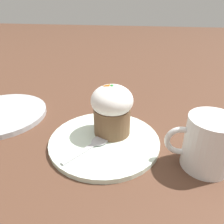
{
  "coord_description": "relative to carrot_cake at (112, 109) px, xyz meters",
  "views": [
    {
      "loc": [
        -0.07,
        0.39,
        0.29
      ],
      "look_at": [
        -0.01,
        -0.03,
        0.06
      ],
      "focal_mm": 35.0,
      "sensor_mm": 36.0,
      "label": 1
    }
  ],
  "objects": [
    {
      "name": "side_plate",
      "position": [
        0.31,
        -0.05,
        -0.06
      ],
      "size": [
        0.24,
        0.24,
        0.01
      ],
      "color": "#B2B7BC",
      "rests_on": "ground_plane"
    },
    {
      "name": "carrot_cake",
      "position": [
        0.0,
        0.0,
        0.0
      ],
      "size": [
        0.09,
        0.09,
        0.12
      ],
      "color": "brown",
      "rests_on": "dessert_plate"
    },
    {
      "name": "coffee_cup",
      "position": [
        -0.19,
        0.07,
        -0.02
      ],
      "size": [
        0.13,
        0.09,
        0.1
      ],
      "color": "white",
      "rests_on": "ground_plane"
    },
    {
      "name": "dessert_plate",
      "position": [
        0.01,
        0.03,
        -0.07
      ],
      "size": [
        0.24,
        0.24,
        0.01
      ],
      "color": "silver",
      "rests_on": "ground_plane"
    },
    {
      "name": "spoon",
      "position": [
        0.03,
        0.05,
        -0.06
      ],
      "size": [
        0.09,
        0.11,
        0.01
      ],
      "color": "#B7B7BC",
      "rests_on": "dessert_plate"
    },
    {
      "name": "ground_plane",
      "position": [
        0.01,
        0.03,
        -0.07
      ],
      "size": [
        4.0,
        4.0,
        0.0
      ],
      "primitive_type": "plane",
      "color": "#513323"
    }
  ]
}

